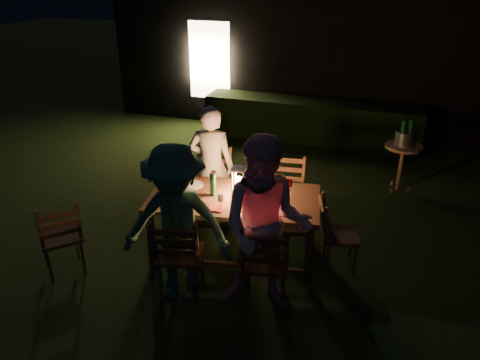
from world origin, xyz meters
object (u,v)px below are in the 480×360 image
(person_opp_left, at_px, (177,226))
(lantern, at_px, (239,183))
(chair_far_left, at_px, (212,201))
(side_table, at_px, (403,151))
(bottle_table, at_px, (213,184))
(bottle_bucket_b, at_px, (409,135))
(chair_spare, at_px, (63,249))
(person_house_side, at_px, (211,166))
(dining_table, at_px, (234,203))
(chair_near_right, at_px, (265,276))
(bottle_bucket_a, at_px, (402,136))
(chair_near_left, at_px, (181,268))
(person_opp_right, at_px, (265,227))
(ice_bucket, at_px, (405,138))
(chair_far_right, at_px, (285,208))
(chair_end, at_px, (338,246))

(person_opp_left, bearing_deg, lantern, 60.11)
(chair_far_left, relative_size, side_table, 1.42)
(bottle_table, xyz_separation_m, bottle_bucket_b, (2.15, 2.60, -0.05))
(bottle_table, bearing_deg, chair_spare, -150.29)
(chair_spare, height_order, lantern, lantern)
(chair_far_left, xyz_separation_m, person_house_side, (-0.01, 0.05, 0.50))
(dining_table, height_order, bottle_table, bottle_table)
(dining_table, bearing_deg, chair_near_right, -59.68)
(person_opp_left, height_order, bottle_bucket_a, person_opp_left)
(chair_near_left, distance_m, person_opp_left, 0.56)
(person_opp_right, xyz_separation_m, lantern, (-0.53, 0.80, 0.04))
(chair_spare, height_order, ice_bucket, chair_spare)
(chair_near_left, distance_m, chair_far_right, 1.84)
(person_opp_right, bearing_deg, person_house_side, 118.76)
(chair_end, height_order, person_opp_right, person_opp_right)
(chair_far_right, relative_size, person_house_side, 0.61)
(chair_spare, distance_m, person_opp_right, 2.43)
(side_table, distance_m, bottle_bucket_b, 0.26)
(chair_spare, relative_size, side_table, 1.33)
(chair_spare, relative_size, person_opp_left, 0.57)
(dining_table, xyz_separation_m, ice_bucket, (1.86, 2.53, 0.12))
(side_table, height_order, bottle_bucket_a, bottle_bucket_a)
(side_table, distance_m, ice_bucket, 0.20)
(person_opp_right, bearing_deg, chair_far_left, 119.46)
(person_house_side, bearing_deg, person_opp_left, 90.00)
(bottle_table, height_order, bottle_bucket_b, bottle_table)
(chair_near_left, height_order, bottle_bucket_b, bottle_bucket_b)
(chair_far_left, relative_size, bottle_table, 3.80)
(chair_spare, xyz_separation_m, bottle_bucket_b, (3.67, 3.47, 0.61))
(person_opp_right, bearing_deg, ice_bucket, 59.46)
(person_house_side, relative_size, ice_bucket, 5.48)
(side_table, bearing_deg, bottle_bucket_a, -141.34)
(chair_near_left, bearing_deg, chair_spare, 169.17)
(chair_near_right, relative_size, bottle_bucket_a, 3.29)
(person_house_side, bearing_deg, side_table, -152.76)
(dining_table, relative_size, person_house_side, 1.27)
(person_opp_left, xyz_separation_m, bottle_bucket_b, (2.22, 3.45, 0.04))
(chair_near_right, height_order, lantern, lantern)
(person_opp_right, bearing_deg, side_table, 59.46)
(chair_far_right, bearing_deg, person_opp_right, 89.45)
(chair_far_right, bearing_deg, dining_table, 57.52)
(chair_near_left, relative_size, chair_end, 1.16)
(person_house_side, bearing_deg, chair_near_right, 119.52)
(ice_bucket, bearing_deg, chair_near_left, -122.96)
(bottle_bucket_a, bearing_deg, person_house_side, -143.73)
(chair_near_right, relative_size, chair_spare, 1.06)
(bottle_table, height_order, bottle_bucket_a, bottle_table)
(dining_table, height_order, side_table, dining_table)
(chair_near_right, xyz_separation_m, bottle_bucket_a, (1.24, 3.18, 0.59))
(chair_near_left, xyz_separation_m, chair_far_right, (0.74, 1.68, -0.02))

